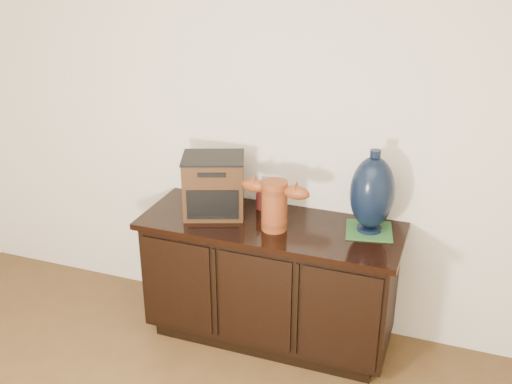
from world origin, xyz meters
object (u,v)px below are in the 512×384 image
at_px(sideboard, 270,280).
at_px(tv_radio, 214,186).
at_px(spray_can, 261,195).
at_px(lamp_base, 372,193).
at_px(terracotta_vessel, 274,203).

height_order(sideboard, tv_radio, tv_radio).
xyz_separation_m(sideboard, spray_can, (-0.11, 0.17, 0.45)).
height_order(sideboard, spray_can, spray_can).
relative_size(sideboard, tv_radio, 3.51).
distance_m(tv_radio, spray_can, 0.29).
bearing_deg(tv_radio, lamp_base, -15.31).
bearing_deg(terracotta_vessel, lamp_base, 20.97).
bearing_deg(tv_radio, spray_can, 12.87).
bearing_deg(sideboard, spray_can, 124.54).
distance_m(sideboard, tv_radio, 0.64).
bearing_deg(lamp_base, terracotta_vessel, -163.06).
bearing_deg(sideboard, terracotta_vessel, -54.51).
relative_size(tv_radio, spray_can, 2.47).
bearing_deg(sideboard, tv_radio, 177.21).
height_order(tv_radio, lamp_base, lamp_base).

